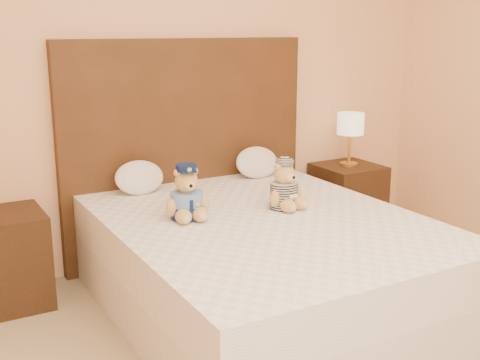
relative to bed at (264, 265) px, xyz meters
name	(u,v)px	position (x,y,z in m)	size (l,w,h in m)	color
bed	(264,265)	(0.00, 0.00, 0.00)	(1.60, 2.00, 0.55)	white
headboard	(187,151)	(0.00, 1.01, 0.47)	(1.75, 0.08, 1.50)	#4C2B16
nightstand_left	(5,260)	(-1.25, 0.80, 0.00)	(0.45, 0.45, 0.55)	#371F11
nightstand_right	(347,200)	(1.25, 0.80, 0.00)	(0.45, 0.45, 0.55)	#371F11
lamp	(350,126)	(1.25, 0.80, 0.57)	(0.20, 0.20, 0.40)	gold
teddy_police	(187,192)	(-0.37, 0.21, 0.43)	(0.26, 0.25, 0.30)	#B69146
teddy_prisoner	(284,184)	(0.20, 0.11, 0.42)	(0.25, 0.24, 0.28)	#B69146
pillow_left	(139,176)	(-0.41, 0.83, 0.39)	(0.32, 0.21, 0.22)	white
pillow_right	(257,161)	(0.45, 0.83, 0.39)	(0.33, 0.21, 0.23)	white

